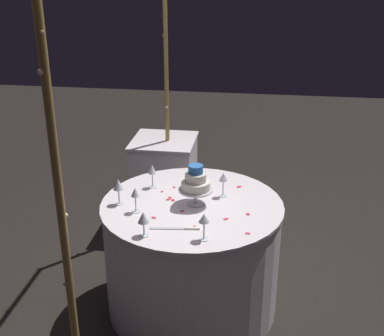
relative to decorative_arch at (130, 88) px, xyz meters
name	(u,v)px	position (x,y,z in m)	size (l,w,h in m)	color
ground_plane	(192,303)	(0.00, -0.38, -1.54)	(12.00, 12.00, 0.00)	black
decorative_arch	(130,88)	(0.00, 0.00, 0.00)	(2.33, 0.05, 2.33)	olive
main_table	(192,256)	(0.00, -0.38, -1.14)	(1.19, 1.19, 0.80)	white
side_table	(165,182)	(1.15, 0.04, -1.14)	(0.55, 0.55, 0.80)	white
tiered_cake	(196,182)	(-0.01, -0.40, -0.59)	(0.22, 0.22, 0.27)	silver
wine_glass_0	(223,179)	(0.14, -0.57, -0.62)	(0.06, 0.06, 0.17)	silver
wine_glass_1	(135,194)	(-0.16, -0.05, -0.62)	(0.06, 0.06, 0.16)	silver
wine_glass_2	(204,220)	(-0.43, -0.51, -0.62)	(0.06, 0.06, 0.16)	silver
wine_glass_3	(143,218)	(-0.44, -0.16, -0.64)	(0.07, 0.07, 0.15)	silver
wine_glass_4	(152,170)	(0.21, -0.07, -0.62)	(0.06, 0.06, 0.17)	silver
wine_glass_5	(118,185)	(-0.07, 0.09, -0.61)	(0.07, 0.07, 0.18)	silver
cake_knife	(178,228)	(-0.34, -0.34, -0.74)	(0.05, 0.30, 0.01)	silver
rose_petal_0	(239,187)	(0.29, -0.67, -0.74)	(0.04, 0.03, 0.00)	#E02D47
rose_petal_1	(182,211)	(-0.12, -0.33, -0.74)	(0.03, 0.02, 0.00)	#E02D47
rose_petal_2	(154,218)	(-0.23, -0.17, -0.74)	(0.03, 0.02, 0.00)	#E02D47
rose_petal_3	(162,192)	(0.14, -0.15, -0.74)	(0.03, 0.02, 0.00)	#E02D47
rose_petal_4	(174,187)	(0.22, -0.22, -0.74)	(0.03, 0.02, 0.00)	#E02D47
rose_petal_5	(195,226)	(-0.30, -0.44, -0.74)	(0.02, 0.02, 0.00)	#E02D47
rose_petal_6	(248,214)	(-0.10, -0.74, -0.74)	(0.03, 0.02, 0.00)	#E02D47
rose_petal_7	(173,200)	(0.02, -0.25, -0.74)	(0.04, 0.03, 0.00)	#E02D47
rose_petal_8	(168,199)	(0.03, -0.22, -0.74)	(0.03, 0.02, 0.00)	#E02D47
rose_petal_9	(226,219)	(-0.18, -0.61, -0.74)	(0.03, 0.02, 0.00)	#E02D47
rose_petal_10	(170,197)	(0.06, -0.22, -0.74)	(0.03, 0.02, 0.00)	#E02D47
rose_petal_11	(201,194)	(0.14, -0.42, -0.74)	(0.03, 0.02, 0.00)	#E02D47
rose_petal_12	(248,233)	(-0.33, -0.75, -0.74)	(0.03, 0.02, 0.00)	#E02D47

